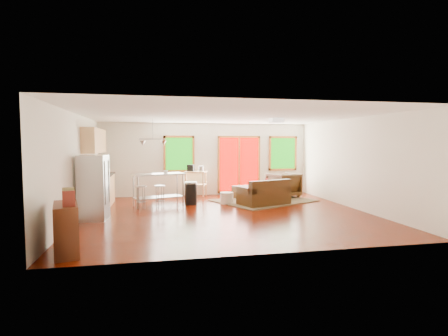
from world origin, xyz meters
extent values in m
cube|color=#3C0B00|center=(0.00, 0.00, -0.01)|extent=(7.50, 7.00, 0.02)
cube|color=white|center=(0.00, 0.00, 2.61)|extent=(7.50, 7.00, 0.02)
cube|color=silver|center=(0.00, 3.51, 1.30)|extent=(7.50, 0.02, 2.60)
cube|color=silver|center=(-3.76, 0.00, 1.30)|extent=(0.02, 7.00, 2.60)
cube|color=silver|center=(3.76, 0.00, 1.30)|extent=(0.02, 7.00, 2.60)
cube|color=silver|center=(0.00, -3.51, 1.30)|extent=(7.50, 0.02, 2.60)
cube|color=#0F5609|center=(-1.00, 3.46, 1.50)|extent=(0.94, 0.02, 1.14)
cube|color=#AB5A20|center=(-1.00, 3.46, 2.11)|extent=(1.10, 0.05, 0.08)
cube|color=#AB5A20|center=(-1.00, 3.46, 0.89)|extent=(1.10, 0.05, 0.08)
cube|color=#AB5A20|center=(-1.51, 3.46, 1.50)|extent=(0.08, 0.05, 1.30)
cube|color=#AB5A20|center=(-0.49, 3.46, 1.50)|extent=(0.08, 0.05, 1.30)
cube|color=#B20300|center=(1.20, 3.46, 1.10)|extent=(1.44, 0.02, 1.94)
cube|color=#AB5A20|center=(1.20, 3.46, 2.11)|extent=(1.60, 0.05, 0.08)
cube|color=#AB5A20|center=(1.20, 3.46, 0.09)|extent=(1.60, 0.05, 0.08)
cube|color=#AB5A20|center=(0.44, 3.46, 1.10)|extent=(0.08, 0.05, 2.10)
cube|color=#AB5A20|center=(1.96, 3.46, 1.10)|extent=(0.08, 0.05, 2.10)
cube|color=#AB5A20|center=(1.20, 3.46, 1.10)|extent=(0.08, 0.05, 1.94)
cube|color=#0F5609|center=(2.90, 3.46, 1.50)|extent=(0.94, 0.02, 1.14)
cube|color=#AB5A20|center=(2.90, 3.46, 2.11)|extent=(1.10, 0.05, 0.08)
cube|color=#AB5A20|center=(2.90, 3.46, 0.89)|extent=(1.10, 0.05, 0.08)
cube|color=#AB5A20|center=(2.39, 3.46, 1.50)|extent=(0.08, 0.05, 1.30)
cube|color=#AB5A20|center=(3.41, 3.46, 1.50)|extent=(0.08, 0.05, 1.30)
cube|color=#3E5436|center=(1.61, 1.76, 0.01)|extent=(3.54, 3.22, 0.03)
cube|color=#301C09|center=(1.40, 1.09, 0.21)|extent=(1.67, 1.28, 0.41)
cube|color=#301C09|center=(1.50, 0.79, 0.60)|extent=(1.45, 0.68, 0.37)
cube|color=#301C09|center=(0.79, 0.87, 0.49)|extent=(0.47, 0.85, 0.16)
cube|color=#301C09|center=(2.00, 1.30, 0.49)|extent=(0.47, 0.85, 0.16)
cube|color=#301C09|center=(1.07, 1.03, 0.47)|extent=(0.75, 0.71, 0.12)
cube|color=#301C09|center=(1.68, 1.24, 0.47)|extent=(0.75, 0.71, 0.12)
cube|color=#3C190A|center=(1.79, 1.80, 0.42)|extent=(1.26, 0.97, 0.04)
cube|color=#3C190A|center=(1.42, 1.43, 0.20)|extent=(0.08, 0.08, 0.40)
cube|color=#3C190A|center=(2.31, 1.71, 0.20)|extent=(0.08, 0.08, 0.40)
cube|color=#3C190A|center=(1.27, 1.90, 0.20)|extent=(0.08, 0.08, 0.40)
cube|color=#3C190A|center=(2.16, 2.17, 0.20)|extent=(0.08, 0.08, 0.40)
imported|color=#301C09|center=(2.51, 2.36, 0.47)|extent=(1.13, 1.10, 0.94)
cube|color=#301C09|center=(1.11, 2.36, 0.22)|extent=(0.79, 0.79, 0.43)
cylinder|color=beige|center=(0.32, 1.48, 0.18)|extent=(0.53, 0.53, 0.36)
imported|color=silver|center=(1.77, 1.92, 0.49)|extent=(0.25, 0.26, 0.19)
sphere|color=#B21814|center=(1.80, 1.93, 0.65)|extent=(0.09, 0.09, 0.07)
sphere|color=#B21814|center=(1.73, 1.91, 0.67)|extent=(0.09, 0.09, 0.07)
sphere|color=#B21814|center=(1.78, 1.96, 0.69)|extent=(0.09, 0.09, 0.07)
imported|color=maroon|center=(2.01, 1.72, 0.54)|extent=(0.20, 0.10, 0.28)
cube|color=tan|center=(-3.45, 1.70, 0.45)|extent=(0.60, 2.20, 0.90)
cube|color=black|center=(-3.45, 1.70, 0.92)|extent=(0.64, 2.24, 0.04)
cube|color=tan|center=(-3.57, 1.70, 1.95)|extent=(0.36, 2.20, 0.70)
cylinder|color=#B7BABC|center=(-3.45, 1.20, 1.03)|extent=(0.12, 0.12, 0.18)
cube|color=black|center=(-3.45, 2.10, 1.04)|extent=(0.22, 0.18, 0.20)
cube|color=#B7BABC|center=(-3.33, -0.10, 0.79)|extent=(0.70, 0.68, 1.59)
cube|color=gray|center=(-3.03, -0.14, 0.79)|extent=(0.08, 0.58, 1.55)
cylinder|color=gray|center=(-3.03, -0.33, 0.93)|extent=(0.02, 0.02, 1.06)
cylinder|color=gray|center=(-2.99, 0.05, 0.93)|extent=(0.02, 0.02, 1.06)
cube|color=#B7BABC|center=(-1.76, 1.58, 0.95)|extent=(1.65, 1.06, 0.04)
cube|color=gray|center=(-1.76, 1.58, 0.26)|extent=(1.52, 0.95, 0.03)
cylinder|color=gray|center=(-2.34, 1.14, 0.46)|extent=(0.05, 0.05, 0.93)
cylinder|color=gray|center=(-1.02, 1.57, 0.46)|extent=(0.05, 0.05, 0.93)
cylinder|color=gray|center=(-2.49, 1.59, 0.46)|extent=(0.05, 0.05, 0.93)
cylinder|color=gray|center=(-1.17, 2.02, 0.46)|extent=(0.05, 0.05, 0.93)
imported|color=white|center=(-1.54, 1.67, 1.02)|extent=(0.16, 0.14, 0.14)
cylinder|color=#B7BABC|center=(-2.26, 1.10, 0.65)|extent=(0.41, 0.41, 0.04)
cylinder|color=gray|center=(-2.21, 1.21, 0.32)|extent=(0.03, 0.03, 0.63)
cylinder|color=gray|center=(-2.37, 1.15, 0.32)|extent=(0.03, 0.03, 0.63)
cylinder|color=gray|center=(-2.31, 0.99, 0.32)|extent=(0.03, 0.03, 0.63)
cylinder|color=gray|center=(-2.15, 1.04, 0.32)|extent=(0.03, 0.03, 0.63)
cylinder|color=gray|center=(-2.26, 1.10, 0.21)|extent=(0.37, 0.37, 0.01)
cylinder|color=#B7BABC|center=(-1.72, 1.27, 0.63)|extent=(0.39, 0.39, 0.04)
cylinder|color=gray|center=(-1.67, 1.38, 0.31)|extent=(0.03, 0.03, 0.61)
cylinder|color=gray|center=(-1.82, 1.32, 0.31)|extent=(0.03, 0.03, 0.61)
cylinder|color=gray|center=(-1.77, 1.17, 0.31)|extent=(0.03, 0.03, 0.61)
cylinder|color=gray|center=(-1.61, 1.22, 0.31)|extent=(0.03, 0.03, 0.61)
cylinder|color=gray|center=(-1.72, 1.27, 0.20)|extent=(0.35, 0.35, 0.01)
cylinder|color=black|center=(-0.78, 1.56, 0.33)|extent=(0.44, 0.44, 0.65)
cylinder|color=#B7BABC|center=(-0.78, 1.56, 0.67)|extent=(0.45, 0.45, 0.05)
cube|color=tan|center=(-0.43, 3.24, 0.87)|extent=(0.86, 0.72, 0.04)
cube|color=tan|center=(-0.43, 3.24, 0.42)|extent=(0.81, 0.68, 0.03)
cube|color=tan|center=(-0.79, 3.19, 0.44)|extent=(0.06, 0.06, 0.88)
cube|color=tan|center=(-0.21, 2.94, 0.44)|extent=(0.06, 0.06, 0.88)
cube|color=tan|center=(-0.64, 3.54, 0.44)|extent=(0.06, 0.06, 0.88)
cube|color=tan|center=(-0.06, 3.29, 0.44)|extent=(0.06, 0.06, 0.88)
cube|color=black|center=(-0.60, 3.31, 1.01)|extent=(0.29, 0.28, 0.23)
cylinder|color=#B7BABC|center=(-0.25, 3.17, 0.99)|extent=(0.22, 0.22, 0.19)
cube|color=#3C190A|center=(-3.35, -2.80, 0.43)|extent=(0.59, 1.02, 0.85)
cube|color=maroon|center=(-3.22, -3.10, 0.98)|extent=(0.20, 0.10, 0.26)
cube|color=navy|center=(-3.26, -2.94, 0.97)|extent=(0.20, 0.10, 0.23)
cube|color=tan|center=(-3.30, -2.79, 0.99)|extent=(0.20, 0.10, 0.28)
cube|color=maroon|center=(-3.34, -2.63, 0.96)|extent=(0.20, 0.10, 0.21)
cube|color=white|center=(1.60, 0.60, 2.53)|extent=(0.35, 0.35, 0.12)
cylinder|color=gray|center=(-1.90, 1.50, 2.30)|extent=(0.02, 0.02, 0.60)
cube|color=gray|center=(-1.90, 1.50, 2.00)|extent=(0.80, 0.04, 0.03)
cone|color=#B7BABC|center=(-2.20, 1.50, 1.88)|extent=(0.18, 0.18, 0.14)
cone|color=#B7BABC|center=(-1.60, 1.50, 1.88)|extent=(0.18, 0.18, 0.14)
camera|label=1|loc=(-1.87, -9.03, 1.87)|focal=28.00mm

